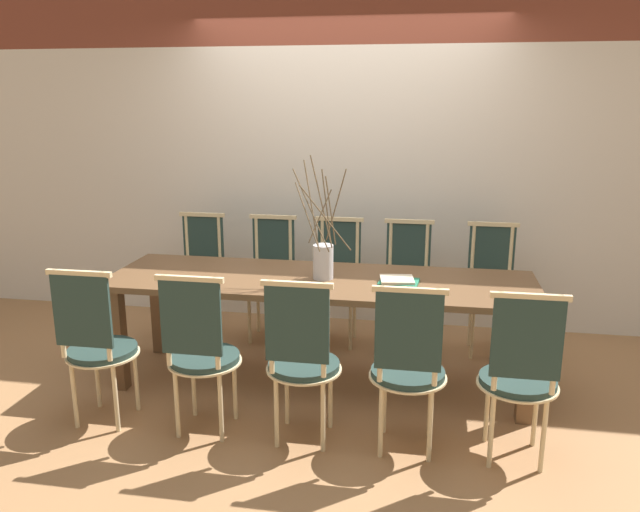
# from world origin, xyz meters

# --- Properties ---
(ground_plane) EXTENTS (16.00, 16.00, 0.00)m
(ground_plane) POSITION_xyz_m (0.00, 0.00, 0.00)
(ground_plane) COLOR #9E7047
(wall_rear) EXTENTS (12.00, 0.06, 3.20)m
(wall_rear) POSITION_xyz_m (0.00, 1.29, 1.60)
(wall_rear) COLOR beige
(wall_rear) RESTS_ON ground_plane
(dining_table) EXTENTS (2.78, 0.84, 0.74)m
(dining_table) POSITION_xyz_m (0.00, 0.00, 0.64)
(dining_table) COLOR brown
(dining_table) RESTS_ON ground_plane
(chair_near_leftend) EXTENTS (0.42, 0.42, 0.98)m
(chair_near_leftend) POSITION_xyz_m (-1.17, -0.76, 0.51)
(chair_near_leftend) COLOR #233833
(chair_near_leftend) RESTS_ON ground_plane
(chair_near_left) EXTENTS (0.42, 0.42, 0.98)m
(chair_near_left) POSITION_xyz_m (-0.54, -0.76, 0.51)
(chair_near_left) COLOR #233833
(chair_near_left) RESTS_ON ground_plane
(chair_near_center) EXTENTS (0.42, 0.42, 0.98)m
(chair_near_center) POSITION_xyz_m (0.03, -0.76, 0.51)
(chair_near_center) COLOR #233833
(chair_near_center) RESTS_ON ground_plane
(chair_near_right) EXTENTS (0.42, 0.42, 0.98)m
(chair_near_right) POSITION_xyz_m (0.61, -0.76, 0.51)
(chair_near_right) COLOR #233833
(chair_near_right) RESTS_ON ground_plane
(chair_near_rightend) EXTENTS (0.42, 0.42, 0.98)m
(chair_near_rightend) POSITION_xyz_m (1.18, -0.76, 0.51)
(chair_near_rightend) COLOR #233833
(chair_near_rightend) RESTS_ON ground_plane
(chair_far_leftend) EXTENTS (0.42, 0.42, 0.98)m
(chair_far_leftend) POSITION_xyz_m (-1.12, 0.76, 0.51)
(chair_far_leftend) COLOR #233833
(chair_far_leftend) RESTS_ON ground_plane
(chair_far_left) EXTENTS (0.42, 0.42, 0.98)m
(chair_far_left) POSITION_xyz_m (-0.53, 0.76, 0.51)
(chair_far_left) COLOR #233833
(chair_far_left) RESTS_ON ground_plane
(chair_far_center) EXTENTS (0.42, 0.42, 0.98)m
(chair_far_center) POSITION_xyz_m (0.00, 0.76, 0.51)
(chair_far_center) COLOR #233833
(chair_far_center) RESTS_ON ground_plane
(chair_far_right) EXTENTS (0.42, 0.42, 0.98)m
(chair_far_right) POSITION_xyz_m (0.54, 0.76, 0.51)
(chair_far_right) COLOR #233833
(chair_far_right) RESTS_ON ground_plane
(chair_far_rightend) EXTENTS (0.42, 0.42, 0.98)m
(chair_far_rightend) POSITION_xyz_m (1.17, 0.76, 0.51)
(chair_far_rightend) COLOR #233833
(chair_far_rightend) RESTS_ON ground_plane
(vase_centerpiece) EXTENTS (0.38, 0.35, 0.80)m
(vase_centerpiece) POSITION_xyz_m (0.02, -0.00, 0.87)
(vase_centerpiece) COLOR silver
(vase_centerpiece) RESTS_ON dining_table
(book_stack) EXTENTS (0.26, 0.22, 0.03)m
(book_stack) POSITION_xyz_m (0.51, -0.03, 0.75)
(book_stack) COLOR #1E6B4C
(book_stack) RESTS_ON dining_table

